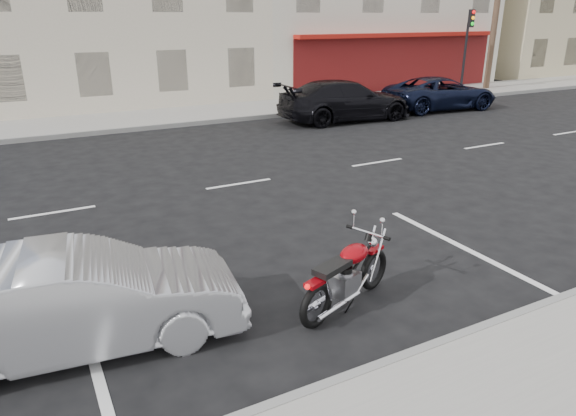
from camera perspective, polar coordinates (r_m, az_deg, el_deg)
name	(u,v)px	position (r m, az deg, el deg)	size (l,w,h in m)	color
ground	(313,172)	(12.87, 2.78, 3.97)	(120.00, 120.00, 0.00)	black
sidewalk_far	(62,126)	(19.68, -23.82, 8.32)	(80.00, 3.40, 0.15)	gray
curb_far	(67,136)	(18.01, -23.31, 7.41)	(80.00, 0.12, 0.16)	gray
traffic_light	(467,40)	(27.42, 19.31, 17.18)	(0.26, 0.30, 3.80)	black
fire_hydrant	(437,85)	(26.64, 16.24, 13.03)	(0.20, 0.20, 0.72)	beige
motorcycle	(375,260)	(7.40, 9.63, -5.74)	(1.82, 0.88, 0.95)	black
sedan_silver	(81,300)	(6.46, -22.00, -9.48)	(1.29, 3.70, 1.22)	#ADAFB5
suv_far	(441,93)	(22.66, 16.60, 12.13)	(2.20, 4.77, 1.32)	black
car_far	(345,100)	(19.45, 6.39, 11.79)	(2.07, 5.10, 1.48)	black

